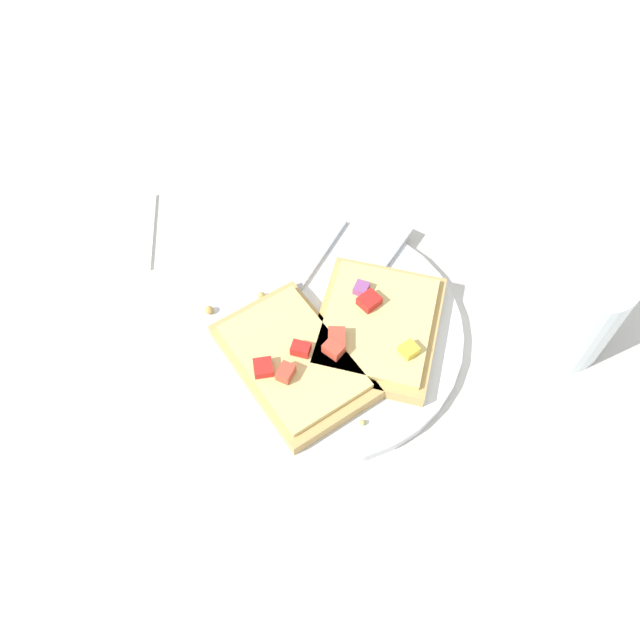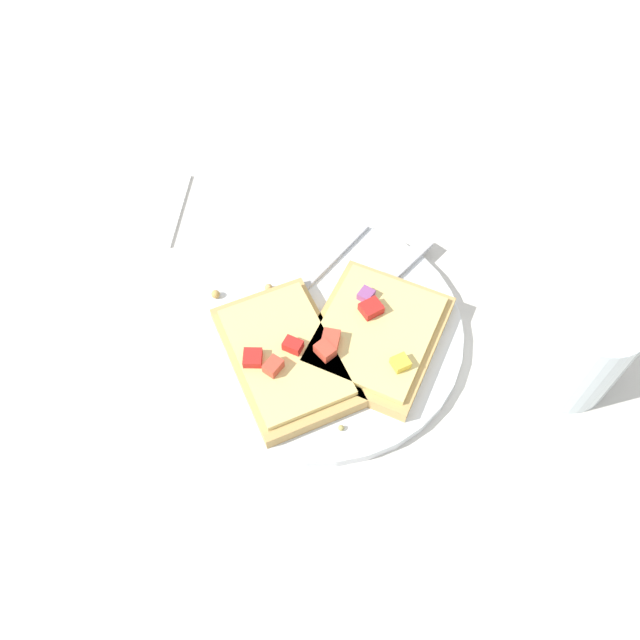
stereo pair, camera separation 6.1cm
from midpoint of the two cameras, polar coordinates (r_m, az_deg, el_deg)
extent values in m
plane|color=beige|center=(0.62, 2.77, -1.33)|extent=(4.00, 4.00, 0.00)
cylinder|color=white|center=(0.62, 2.79, -1.03)|extent=(0.28, 0.28, 0.01)
cube|color=#B7B7BC|center=(0.66, 3.40, 5.11)|extent=(0.12, 0.08, 0.01)
cube|color=#B7B7BC|center=(0.61, -1.71, -0.20)|extent=(0.06, 0.05, 0.01)
cube|color=#B7B7BC|center=(0.60, -4.92, -2.19)|extent=(0.03, 0.02, 0.00)
cube|color=#B7B7BC|center=(0.60, -4.40, -2.55)|extent=(0.03, 0.02, 0.00)
cube|color=#B7B7BC|center=(0.60, -3.88, -2.91)|extent=(0.03, 0.02, 0.00)
cube|color=#B7B7BC|center=(0.60, -3.35, -3.28)|extent=(0.03, 0.02, 0.00)
cube|color=#B7B7BC|center=(0.67, 10.38, 5.07)|extent=(0.07, 0.06, 0.01)
cube|color=#B7B7BC|center=(0.62, 4.90, -0.23)|extent=(0.11, 0.09, 0.00)
cube|color=tan|center=(0.59, -0.25, -3.61)|extent=(0.18, 0.16, 0.01)
cube|color=#E5CC7A|center=(0.58, -0.25, -3.11)|extent=(0.16, 0.14, 0.01)
cube|color=#D14733|center=(0.56, -1.23, -4.48)|extent=(0.02, 0.02, 0.01)
cube|color=red|center=(0.57, 0.52, -2.56)|extent=(0.02, 0.02, 0.01)
cube|color=#D14733|center=(0.57, 3.50, -3.02)|extent=(0.02, 0.02, 0.01)
cube|color=red|center=(0.57, -3.16, -3.71)|extent=(0.02, 0.02, 0.01)
cube|color=tan|center=(0.61, 7.94, -1.64)|extent=(0.17, 0.16, 0.01)
cube|color=#E5CC7A|center=(0.60, 8.05, -1.13)|extent=(0.15, 0.14, 0.01)
cube|color=#D14733|center=(0.58, 3.95, -2.17)|extent=(0.02, 0.02, 0.01)
cube|color=yellow|center=(0.57, 10.39, -4.11)|extent=(0.02, 0.02, 0.01)
cube|color=#934C8E|center=(0.61, 7.08, 2.11)|extent=(0.02, 0.02, 0.01)
cube|color=red|center=(0.60, 7.58, 0.85)|extent=(0.03, 0.03, 0.01)
sphere|color=tan|center=(0.56, 5.08, -10.05)|extent=(0.01, 0.01, 0.01)
sphere|color=tan|center=(0.63, -6.86, 2.17)|extent=(0.01, 0.01, 0.01)
sphere|color=tan|center=(0.64, -2.02, 2.78)|extent=(0.01, 0.01, 0.01)
sphere|color=tan|center=(0.62, -6.66, 0.33)|extent=(0.01, 0.01, 0.01)
cylinder|color=silver|center=(0.61, 25.38, -2.53)|extent=(0.08, 0.08, 0.10)
cube|color=white|center=(0.74, -12.83, 9.86)|extent=(0.11, 0.07, 0.01)
camera|label=1|loc=(0.03, -87.13, 4.29)|focal=35.00mm
camera|label=2|loc=(0.03, 92.87, -4.29)|focal=35.00mm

